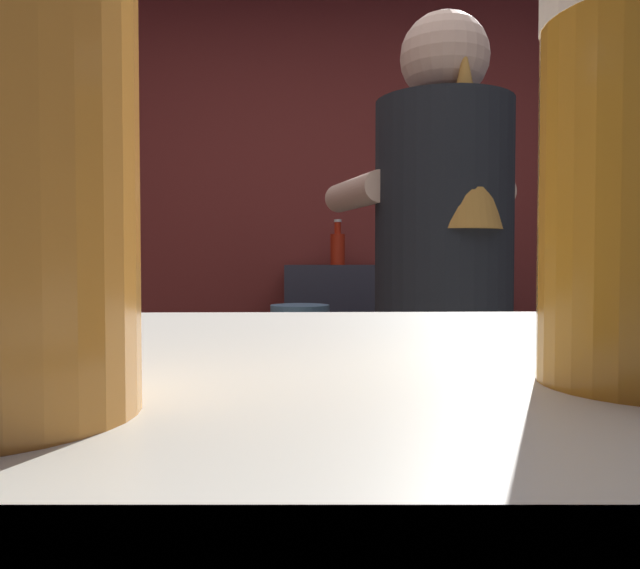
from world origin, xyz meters
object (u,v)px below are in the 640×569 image
Objects in this scene: chefs_knife at (503,321)px; bottle_vinegar at (466,245)px; bottle_olive_oil at (338,247)px; knife_block at (562,287)px; mixing_bowl at (300,313)px; bartender at (444,304)px; bottle_hot_sauce at (432,249)px.

chefs_knife is 1.17m from bottle_vinegar.
bottle_olive_oil reaches higher than chefs_knife.
bottle_olive_oil is (-0.69, 1.11, 0.16)m from knife_block.
knife_block is at bearing -58.29° from bottle_olive_oil.
mixing_bowl is 0.74× the size of bottle_vinegar.
bartender reaches higher than mixing_bowl.
bottle_olive_oil reaches higher than mixing_bowl.
mixing_bowl is 1.34m from bottle_hot_sauce.
bartender is 7.10× the size of chefs_knife.
bottle_hot_sauce is (0.66, 1.14, 0.23)m from mixing_bowl.
bottle_hot_sauce is at bearing 156.52° from bottle_vinegar.
bottle_hot_sauce reaches higher than mixing_bowl.
knife_block is at bearing 46.75° from chefs_knife.
bottle_vinegar is (0.46, 1.53, 0.19)m from bartender.
knife_block is 1.11m from bottle_hot_sauce.
bottle_vinegar is 1.12× the size of bottle_olive_oil.
bottle_olive_oil is at bearing -9.03° from bartender.
knife_block is 0.88m from mixing_bowl.
chefs_knife is 1.05× the size of bottle_olive_oil.
chefs_knife is (-0.24, -0.12, -0.10)m from knife_block.
bottle_hot_sauce is at bearing 109.01° from chefs_knife.
bottle_vinegar is at bearing -9.09° from bottle_olive_oil.
knife_block is at bearing -78.84° from bottle_hot_sauce.
bottle_vinegar is at bearing 52.78° from mixing_bowl.
knife_block is 1.37× the size of bottle_hot_sauce.
bottle_olive_oil is (-0.63, 0.10, -0.01)m from bottle_vinegar.
chefs_knife is at bearing -49.60° from bartender.
bottle_olive_oil is at bearing 130.26° from chefs_knife.
mixing_bowl is 1.21m from bottle_olive_oil.
chefs_knife is at bearing -91.09° from bottle_hot_sauce.
knife_block is at bearing 4.13° from mixing_bowl.
bottle_vinegar is 0.64m from bottle_olive_oil.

